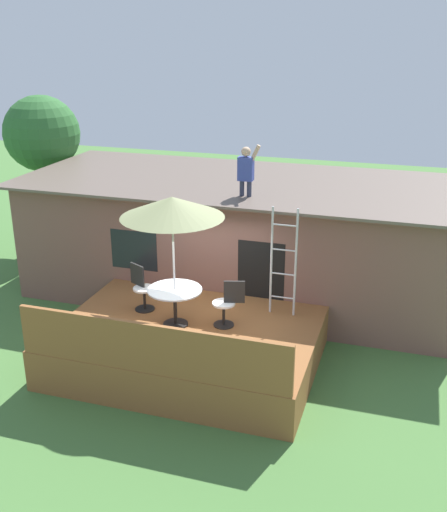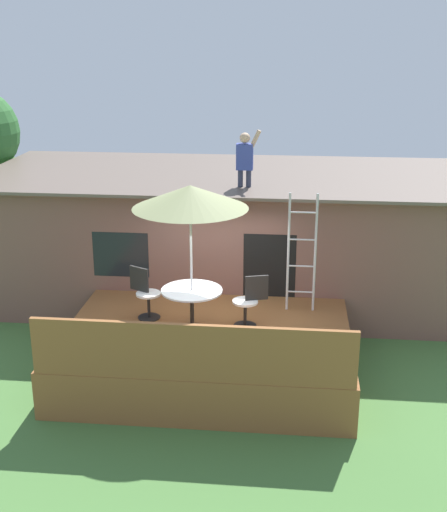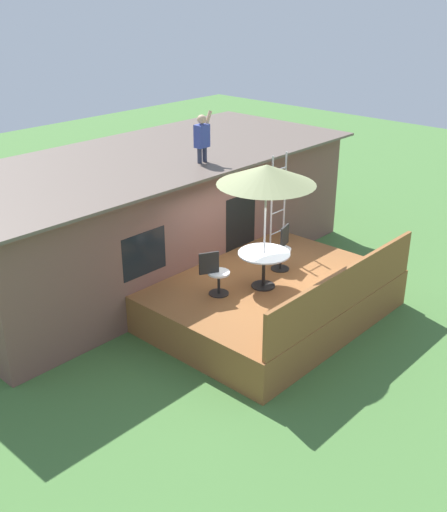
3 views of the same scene
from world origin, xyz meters
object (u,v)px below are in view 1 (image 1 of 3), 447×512
(patio_table, at_px, (175,297))
(patio_chair_left, at_px, (142,288))
(step_ladder, at_px, (283,262))
(person_figure, at_px, (246,168))
(patio_chair_right, at_px, (228,304))
(patio_umbrella, at_px, (172,207))
(backyard_tree, at_px, (42,135))

(patio_table, height_order, patio_chair_left, patio_chair_left)
(step_ladder, bearing_deg, patio_chair_left, -167.24)
(person_figure, bearing_deg, patio_chair_right, -83.33)
(patio_chair_left, distance_m, patio_chair_right, 1.88)
(patio_umbrella, distance_m, person_figure, 2.50)
(patio_table, height_order, step_ladder, step_ladder)
(patio_table, relative_size, person_figure, 0.94)
(patio_table, height_order, backyard_tree, backyard_tree)
(patio_chair_right, bearing_deg, patio_umbrella, 0.00)
(patio_umbrella, relative_size, backyard_tree, 0.57)
(patio_umbrella, relative_size, patio_chair_left, 2.76)
(patio_umbrella, relative_size, patio_chair_right, 2.76)
(patio_chair_left, bearing_deg, backyard_tree, 165.46)
(patio_chair_right, bearing_deg, backyard_tree, -50.74)
(patio_umbrella, distance_m, backyard_tree, 7.80)
(person_figure, bearing_deg, step_ladder, -48.72)
(patio_table, distance_m, patio_chair_right, 1.01)
(person_figure, bearing_deg, backyard_tree, 158.22)
(patio_chair_right, xyz_separation_m, backyard_tree, (-6.91, 4.77, 2.07))
(patio_umbrella, xyz_separation_m, step_ladder, (1.84, 1.10, -1.25))
(patio_chair_left, xyz_separation_m, backyard_tree, (-5.04, 4.57, 2.07))
(patio_table, relative_size, patio_umbrella, 0.41)
(patio_umbrella, bearing_deg, backyard_tree, 139.73)
(patio_umbrella, bearing_deg, patio_chair_right, 16.16)
(patio_umbrella, height_order, patio_chair_right, patio_umbrella)
(patio_table, distance_m, patio_umbrella, 1.76)
(patio_chair_right, bearing_deg, step_ladder, -153.11)
(patio_umbrella, xyz_separation_m, backyard_tree, (-5.95, 5.04, 0.18))
(patio_table, relative_size, backyard_tree, 0.23)
(patio_chair_left, height_order, patio_chair_right, same)
(patio_umbrella, xyz_separation_m, patio_chair_right, (0.96, 0.28, -1.89))
(backyard_tree, bearing_deg, patio_umbrella, -40.27)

